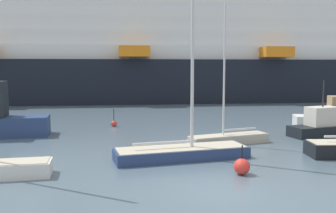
# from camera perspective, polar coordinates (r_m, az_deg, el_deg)

# --- Properties ---
(ground_plane) EXTENTS (600.00, 600.00, 0.00)m
(ground_plane) POSITION_cam_1_polar(r_m,az_deg,el_deg) (15.68, 8.19, -12.88)
(ground_plane) COLOR slate
(sailboat_0) EXTENTS (5.68, 2.54, 9.16)m
(sailboat_0) POSITION_cam_1_polar(r_m,az_deg,el_deg) (24.84, 9.39, -4.68)
(sailboat_0) COLOR #BCB29E
(sailboat_0) RESTS_ON ground_plane
(sailboat_3) EXTENTS (7.68, 3.04, 13.72)m
(sailboat_3) POSITION_cam_1_polar(r_m,az_deg,el_deg) (20.62, 2.18, -6.43)
(sailboat_3) COLOR navy
(sailboat_3) RESTS_ON ground_plane
(fishing_boat_1) EXTENTS (5.77, 2.75, 4.12)m
(fishing_boat_1) POSITION_cam_1_polar(r_m,az_deg,el_deg) (29.64, 22.98, -2.72)
(fishing_boat_1) COLOR black
(fishing_boat_1) RESTS_ON ground_plane
(channel_buoy_0) EXTENTS (0.50, 0.50, 1.52)m
(channel_buoy_0) POSITION_cam_1_polar(r_m,az_deg,el_deg) (32.00, -8.37, -2.60)
(channel_buoy_0) COLOR red
(channel_buoy_0) RESTS_ON ground_plane
(channel_buoy_1) EXTENTS (0.77, 0.77, 1.42)m
(channel_buoy_1) POSITION_cam_1_polar(r_m,az_deg,el_deg) (18.06, 11.35, -9.08)
(channel_buoy_1) COLOR red
(channel_buoy_1) RESTS_ON ground_plane
(cruise_ship) EXTENTS (112.01, 20.14, 21.76)m
(cruise_ship) POSITION_cam_1_polar(r_m,az_deg,el_deg) (58.44, 4.13, 7.99)
(cruise_ship) COLOR black
(cruise_ship) RESTS_ON ground_plane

